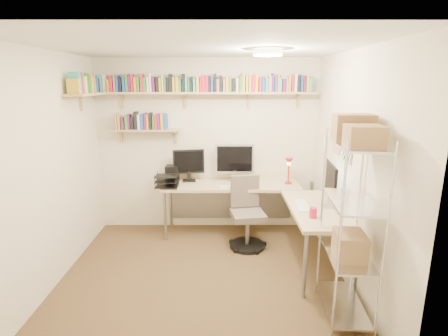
% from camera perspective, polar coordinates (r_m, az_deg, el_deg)
% --- Properties ---
extents(ground, '(3.20, 3.20, 0.00)m').
position_cam_1_polar(ground, '(4.18, -3.52, -17.34)').
color(ground, '#4D3921').
rests_on(ground, ground).
extents(room_shell, '(3.24, 3.04, 2.52)m').
position_cam_1_polar(room_shell, '(3.64, -3.81, 4.05)').
color(room_shell, beige).
rests_on(room_shell, ground).
extents(wall_shelves, '(3.12, 1.09, 0.80)m').
position_cam_1_polar(wall_shelves, '(4.92, -7.89, 12.06)').
color(wall_shelves, tan).
rests_on(wall_shelves, ground).
extents(corner_desk, '(2.32, 1.96, 1.31)m').
position_cam_1_polar(corner_desk, '(4.76, 2.93, -3.54)').
color(corner_desk, tan).
rests_on(corner_desk, ground).
extents(office_chair, '(0.50, 0.50, 0.95)m').
position_cam_1_polar(office_chair, '(4.73, 3.75, -8.09)').
color(office_chair, black).
rests_on(office_chair, ground).
extents(wire_rack, '(0.43, 0.79, 1.90)m').
position_cam_1_polar(wire_rack, '(3.23, 20.29, -3.50)').
color(wire_rack, silver).
rests_on(wire_rack, ground).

